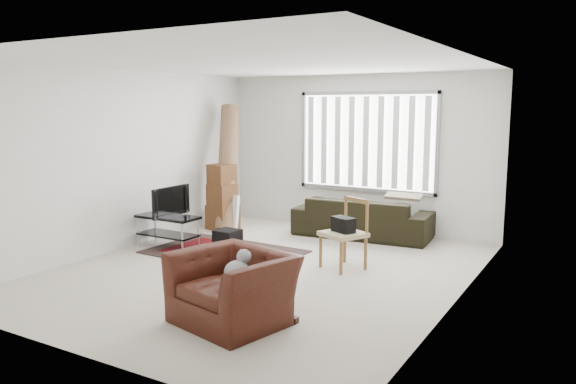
% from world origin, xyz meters
% --- Properties ---
extents(room, '(6.00, 6.02, 2.71)m').
position_xyz_m(room, '(0.03, 0.51, 1.76)').
color(room, beige).
rests_on(room, ground).
extents(persian_rug, '(2.23, 1.53, 0.02)m').
position_xyz_m(persian_rug, '(-1.01, 0.46, 0.01)').
color(persian_rug, black).
rests_on(persian_rug, ground).
extents(tv_stand, '(0.99, 0.44, 0.49)m').
position_xyz_m(tv_stand, '(-1.95, 0.28, 0.36)').
color(tv_stand, black).
rests_on(tv_stand, ground).
extents(tv, '(0.10, 0.80, 0.46)m').
position_xyz_m(tv, '(-1.95, 0.28, 0.72)').
color(tv, black).
rests_on(tv, tv_stand).
extents(subwoofer, '(0.34, 0.34, 0.33)m').
position_xyz_m(subwoofer, '(-0.95, 0.47, 0.18)').
color(subwoofer, black).
rests_on(subwoofer, persian_rug).
extents(moving_boxes, '(0.54, 0.51, 1.15)m').
position_xyz_m(moving_boxes, '(-2.00, 1.74, 0.54)').
color(moving_boxes, '#56341B').
rests_on(moving_boxes, ground).
extents(white_flatpack, '(0.49, 0.16, 0.63)m').
position_xyz_m(white_flatpack, '(-1.91, 1.73, 0.32)').
color(white_flatpack, silver).
rests_on(white_flatpack, ground).
extents(rolled_rug, '(0.72, 1.04, 2.20)m').
position_xyz_m(rolled_rug, '(-2.01, 1.92, 1.10)').
color(rolled_rug, brown).
rests_on(rolled_rug, ground).
extents(sofa, '(2.32, 1.15, 0.86)m').
position_xyz_m(sofa, '(0.36, 2.45, 0.43)').
color(sofa, black).
rests_on(sofa, ground).
extents(side_chair, '(0.67, 0.67, 0.94)m').
position_xyz_m(side_chair, '(0.87, 0.61, 0.52)').
color(side_chair, '#9D8966').
rests_on(side_chair, ground).
extents(armchair, '(1.29, 1.18, 0.81)m').
position_xyz_m(armchair, '(0.71, -1.70, 0.41)').
color(armchair, '#3C150C').
rests_on(armchair, ground).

